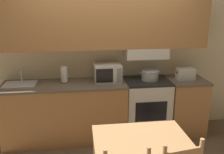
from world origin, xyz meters
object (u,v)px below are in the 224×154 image
(stove_range, at_px, (146,107))
(toaster, at_px, (185,74))
(microwave, at_px, (107,72))
(paper_towel_roll, at_px, (64,75))
(sink_basin, at_px, (20,84))
(cooking_pot, at_px, (150,75))
(dining_table, at_px, (142,150))

(stove_range, relative_size, toaster, 3.21)
(microwave, relative_size, paper_towel_roll, 1.67)
(microwave, xyz_separation_m, paper_towel_roll, (-0.66, -0.01, -0.01))
(toaster, distance_m, sink_basin, 2.51)
(toaster, bearing_deg, paper_towel_roll, 177.38)
(stove_range, xyz_separation_m, cooking_pot, (0.04, 0.01, 0.54))
(stove_range, xyz_separation_m, dining_table, (-0.43, -1.44, 0.17))
(paper_towel_roll, bearing_deg, sink_basin, -173.77)
(sink_basin, bearing_deg, stove_range, 0.37)
(cooking_pot, distance_m, microwave, 0.66)
(toaster, bearing_deg, microwave, 175.66)
(paper_towel_roll, relative_size, dining_table, 0.25)
(sink_basin, xyz_separation_m, paper_towel_roll, (0.63, 0.07, 0.10))
(stove_range, relative_size, sink_basin, 2.00)
(paper_towel_roll, xyz_separation_m, dining_table, (0.84, -1.50, -0.41))
(cooking_pot, relative_size, toaster, 1.24)
(cooking_pot, height_order, sink_basin, sink_basin)
(microwave, relative_size, dining_table, 0.41)
(microwave, bearing_deg, sink_basin, -176.64)
(dining_table, bearing_deg, cooking_pot, 71.98)
(microwave, distance_m, dining_table, 1.58)
(microwave, distance_m, sink_basin, 1.30)
(paper_towel_roll, bearing_deg, microwave, 0.58)
(stove_range, xyz_separation_m, toaster, (0.60, -0.03, 0.54))
(cooking_pot, xyz_separation_m, paper_towel_roll, (-1.32, 0.05, 0.04))
(microwave, xyz_separation_m, dining_table, (0.18, -1.51, -0.42))
(cooking_pot, height_order, microwave, microwave)
(sink_basin, bearing_deg, paper_towel_roll, 6.23)
(cooking_pot, bearing_deg, paper_towel_roll, 177.99)
(toaster, bearing_deg, sink_basin, 179.62)
(toaster, height_order, dining_table, toaster)
(stove_range, xyz_separation_m, microwave, (-0.61, 0.06, 0.59))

